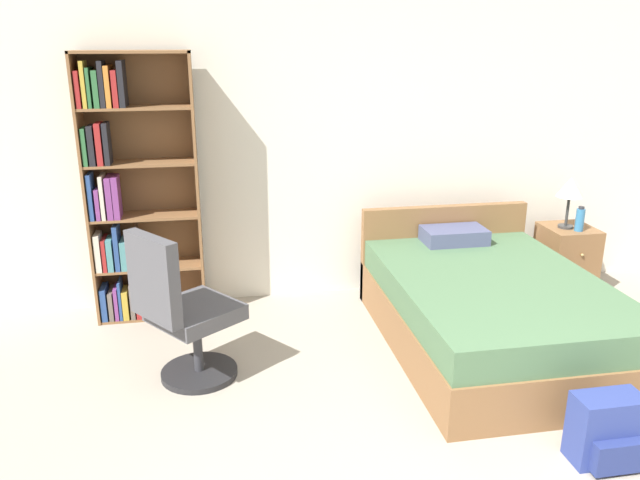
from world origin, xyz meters
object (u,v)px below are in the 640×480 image
at_px(backpack_blue, 607,431).
at_px(water_bottle, 580,219).
at_px(nightstand, 566,259).
at_px(bookshelf, 129,195).
at_px(bed, 488,307).
at_px(office_chair, 182,314).
at_px(table_lamp, 570,189).

bearing_deg(backpack_blue, water_bottle, 62.87).
xyz_separation_m(nightstand, backpack_blue, (-1.04, -2.17, -0.11)).
xyz_separation_m(bookshelf, nightstand, (3.60, -0.12, -0.70)).
xyz_separation_m(bed, backpack_blue, (0.04, -1.35, -0.10)).
bearing_deg(bookshelf, backpack_blue, -41.81).
relative_size(bookshelf, office_chair, 1.98).
height_order(office_chair, table_lamp, office_chair).
height_order(bookshelf, bed, bookshelf).
distance_m(table_lamp, backpack_blue, 2.49).
bearing_deg(table_lamp, bed, -142.17).
distance_m(nightstand, table_lamp, 0.62).
height_order(office_chair, backpack_blue, office_chair).
height_order(water_bottle, backpack_blue, water_bottle).
distance_m(bookshelf, nightstand, 3.67).
bearing_deg(bookshelf, nightstand, -1.88).
distance_m(water_bottle, backpack_blue, 2.37).
distance_m(bed, backpack_blue, 1.36).
bearing_deg(office_chair, backpack_blue, -28.87).
bearing_deg(office_chair, water_bottle, 15.05).
distance_m(nightstand, backpack_blue, 2.41).
height_order(office_chair, nightstand, office_chair).
bearing_deg(bed, bookshelf, 159.63).
xyz_separation_m(bed, nightstand, (1.09, 0.82, 0.01)).
xyz_separation_m(bed, office_chair, (-2.12, -0.16, 0.20)).
xyz_separation_m(bookshelf, office_chair, (0.39, -1.09, -0.51)).
bearing_deg(water_bottle, nightstand, 97.16).
distance_m(office_chair, backpack_blue, 2.49).
distance_m(table_lamp, water_bottle, 0.26).
relative_size(office_chair, nightstand, 1.79).
bearing_deg(nightstand, backpack_blue, -115.67).
relative_size(bookshelf, bed, 1.00).
bearing_deg(water_bottle, backpack_blue, -117.13).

